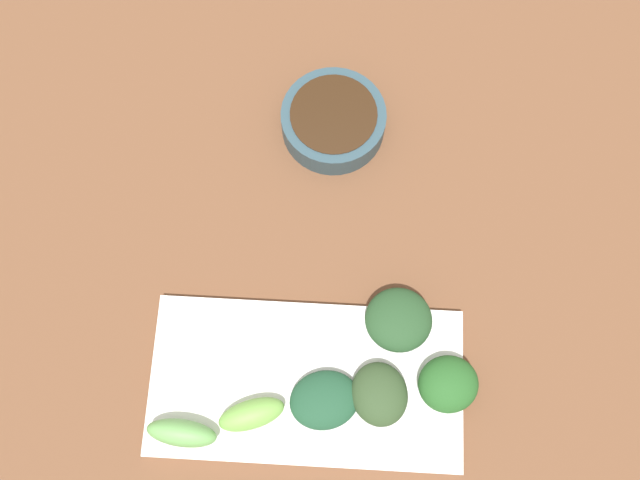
# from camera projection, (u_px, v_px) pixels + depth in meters

# --- Properties ---
(tabletop) EXTENTS (2.10, 2.10, 0.02)m
(tabletop) POSITION_uv_depth(u_px,v_px,m) (315.00, 246.00, 0.69)
(tabletop) COLOR brown
(tabletop) RESTS_ON ground
(sauce_bowl) EXTENTS (0.11, 0.11, 0.03)m
(sauce_bowl) POSITION_uv_depth(u_px,v_px,m) (333.00, 120.00, 0.70)
(sauce_bowl) COLOR #304A56
(sauce_bowl) RESTS_ON tabletop
(serving_plate) EXTENTS (0.15, 0.29, 0.01)m
(serving_plate) POSITION_uv_depth(u_px,v_px,m) (305.00, 382.00, 0.64)
(serving_plate) COLOR white
(serving_plate) RESTS_ON tabletop
(broccoli_stalk_0) EXTENTS (0.04, 0.07, 0.02)m
(broccoli_stalk_0) POSITION_uv_depth(u_px,v_px,m) (251.00, 414.00, 0.61)
(broccoli_stalk_0) COLOR #75B34B
(broccoli_stalk_0) RESTS_ON serving_plate
(broccoli_leafy_1) EXTENTS (0.07, 0.07, 0.03)m
(broccoli_leafy_1) POSITION_uv_depth(u_px,v_px,m) (448.00, 384.00, 0.61)
(broccoli_leafy_1) COLOR #265B24
(broccoli_leafy_1) RESTS_ON serving_plate
(broccoli_leafy_2) EXTENTS (0.07, 0.06, 0.03)m
(broccoli_leafy_2) POSITION_uv_depth(u_px,v_px,m) (379.00, 394.00, 0.61)
(broccoli_leafy_2) COLOR #2F4727
(broccoli_leafy_2) RESTS_ON serving_plate
(broccoli_leafy_3) EXTENTS (0.07, 0.08, 0.02)m
(broccoli_leafy_3) POSITION_uv_depth(u_px,v_px,m) (324.00, 400.00, 0.61)
(broccoli_leafy_3) COLOR #1F4A30
(broccoli_leafy_3) RESTS_ON serving_plate
(broccoli_stalk_4) EXTENTS (0.03, 0.06, 0.03)m
(broccoli_stalk_4) POSITION_uv_depth(u_px,v_px,m) (182.00, 433.00, 0.60)
(broccoli_stalk_4) COLOR #6DB15B
(broccoli_stalk_4) RESTS_ON serving_plate
(broccoli_leafy_5) EXTENTS (0.06, 0.06, 0.03)m
(broccoli_leafy_5) POSITION_uv_depth(u_px,v_px,m) (399.00, 320.00, 0.63)
(broccoli_leafy_5) COLOR #254826
(broccoli_leafy_5) RESTS_ON serving_plate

